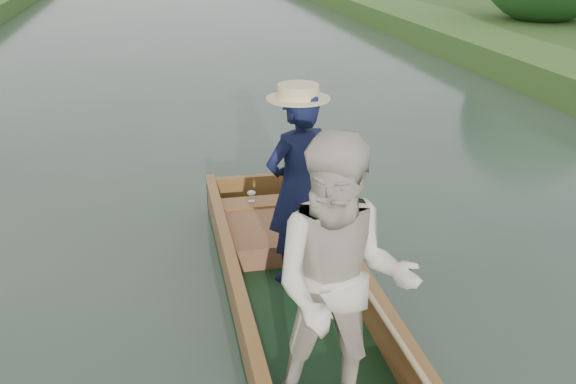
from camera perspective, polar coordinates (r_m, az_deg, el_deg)
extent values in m
plane|color=#283D30|center=(5.32, 1.33, -11.97)|extent=(120.00, 120.00, 0.00)
cylinder|color=#47331E|center=(20.11, 21.73, 15.21)|extent=(0.44, 0.44, 2.01)
cube|color=black|center=(5.29, 1.34, -11.61)|extent=(1.10, 5.00, 0.08)
cube|color=brown|center=(5.11, -4.32, -10.37)|extent=(0.08, 5.00, 0.32)
cube|color=brown|center=(5.31, 6.80, -9.12)|extent=(0.08, 5.00, 0.32)
cube|color=brown|center=(7.34, -2.93, 0.30)|extent=(1.10, 0.08, 0.32)
cube|color=brown|center=(5.01, -4.38, -8.64)|extent=(0.10, 5.00, 0.04)
cube|color=brown|center=(5.22, 6.89, -7.43)|extent=(0.10, 5.00, 0.04)
cube|color=brown|center=(6.81, -2.21, -0.97)|extent=(0.94, 0.30, 0.05)
imported|color=#111638|center=(5.47, 0.86, 0.30)|extent=(0.74, 0.63, 1.72)
cylinder|color=beige|center=(5.22, 0.91, 8.69)|extent=(0.52, 0.52, 0.12)
imported|color=beige|center=(3.87, 4.82, -8.33)|extent=(1.08, 0.94, 1.90)
cube|color=brown|center=(6.33, -1.42, -3.98)|extent=(0.85, 0.90, 0.22)
sphere|color=tan|center=(6.19, 1.25, -2.34)|extent=(0.20, 0.20, 0.20)
sphere|color=tan|center=(6.12, 1.28, -1.12)|extent=(0.15, 0.15, 0.15)
sphere|color=tan|center=(6.09, 0.79, -0.60)|extent=(0.06, 0.06, 0.06)
sphere|color=tan|center=(6.11, 1.79, -0.52)|extent=(0.06, 0.06, 0.06)
sphere|color=tan|center=(6.08, 1.41, -1.46)|extent=(0.06, 0.06, 0.06)
sphere|color=tan|center=(6.15, 0.49, -2.23)|extent=(0.07, 0.07, 0.07)
sphere|color=tan|center=(6.18, 2.10, -2.09)|extent=(0.07, 0.07, 0.07)
sphere|color=tan|center=(6.19, 0.86, -3.19)|extent=(0.08, 0.08, 0.08)
sphere|color=tan|center=(6.21, 1.75, -3.11)|extent=(0.08, 0.08, 0.08)
cylinder|color=silver|center=(6.78, -3.26, -0.82)|extent=(0.07, 0.07, 0.01)
cylinder|color=silver|center=(6.77, -3.27, -0.51)|extent=(0.01, 0.01, 0.08)
ellipsoid|color=silver|center=(6.74, -3.28, -0.08)|extent=(0.09, 0.09, 0.05)
cylinder|color=tan|center=(4.89, 7.28, -9.09)|extent=(0.04, 3.84, 0.18)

